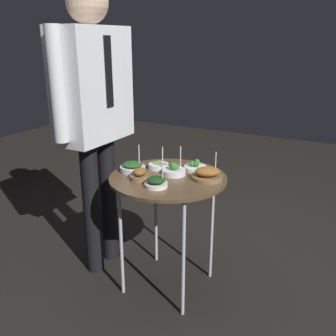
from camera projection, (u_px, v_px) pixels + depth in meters
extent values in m
plane|color=black|center=(168.00, 284.00, 2.32)|extent=(8.00, 8.00, 0.00)
cylinder|color=brown|center=(168.00, 178.00, 2.09)|extent=(0.66, 0.66, 0.02)
cylinder|color=#B7B7BC|center=(212.00, 228.00, 2.28)|extent=(0.02, 0.02, 0.69)
cylinder|color=#B7B7BC|center=(183.00, 259.00, 1.95)|extent=(0.02, 0.02, 0.69)
cylinder|color=#B7B7BC|center=(156.00, 214.00, 2.46)|extent=(0.02, 0.02, 0.69)
cylinder|color=#B7B7BC|center=(121.00, 241.00, 2.13)|extent=(0.02, 0.02, 0.69)
cylinder|color=silver|center=(174.00, 172.00, 2.11)|extent=(0.13, 0.13, 0.03)
sphere|color=#2D7028|center=(174.00, 166.00, 2.10)|extent=(0.03, 0.03, 0.03)
sphere|color=#2D7028|center=(173.00, 167.00, 2.10)|extent=(0.03, 0.03, 0.03)
sphere|color=#2D7028|center=(173.00, 166.00, 2.09)|extent=(0.04, 0.04, 0.04)
sphere|color=#2D7028|center=(175.00, 167.00, 2.09)|extent=(0.04, 0.04, 0.04)
cylinder|color=silver|center=(180.00, 161.00, 2.08)|extent=(0.01, 0.01, 0.17)
cylinder|color=silver|center=(156.00, 185.00, 1.94)|extent=(0.12, 0.12, 0.02)
ellipsoid|color=#143816|center=(156.00, 180.00, 1.93)|extent=(0.10, 0.10, 0.03)
cylinder|color=silver|center=(162.00, 176.00, 1.91)|extent=(0.01, 0.01, 0.12)
cylinder|color=silver|center=(158.00, 166.00, 2.21)|extent=(0.12, 0.12, 0.03)
ellipsoid|color=#7AA847|center=(160.00, 163.00, 2.22)|extent=(0.04, 0.10, 0.01)
ellipsoid|color=#7AA847|center=(159.00, 163.00, 2.21)|extent=(0.04, 0.10, 0.01)
ellipsoid|color=#7AA847|center=(158.00, 163.00, 2.20)|extent=(0.04, 0.10, 0.01)
ellipsoid|color=#7AA847|center=(156.00, 164.00, 2.20)|extent=(0.04, 0.10, 0.01)
cylinder|color=silver|center=(163.00, 158.00, 2.17)|extent=(0.01, 0.01, 0.14)
cylinder|color=brown|center=(207.00, 178.00, 2.04)|extent=(0.17, 0.17, 0.02)
ellipsoid|color=brown|center=(208.00, 172.00, 2.03)|extent=(0.16, 0.17, 0.05)
cylinder|color=silver|center=(215.00, 165.00, 2.03)|extent=(0.01, 0.01, 0.15)
cylinder|color=silver|center=(133.00, 169.00, 2.16)|extent=(0.15, 0.15, 0.03)
ellipsoid|color=#1E4C1E|center=(133.00, 164.00, 2.15)|extent=(0.12, 0.12, 0.03)
cylinder|color=silver|center=(139.00, 158.00, 2.15)|extent=(0.01, 0.01, 0.16)
cylinder|color=white|center=(195.00, 168.00, 2.19)|extent=(0.13, 0.13, 0.02)
sphere|color=#2D7028|center=(197.00, 162.00, 2.22)|extent=(0.03, 0.03, 0.03)
sphere|color=#2D7028|center=(192.00, 164.00, 2.18)|extent=(0.03, 0.03, 0.03)
sphere|color=#2D7028|center=(196.00, 164.00, 2.17)|extent=(0.03, 0.03, 0.03)
cylinder|color=brown|center=(140.00, 177.00, 2.03)|extent=(0.11, 0.11, 0.03)
ellipsoid|color=brown|center=(140.00, 172.00, 2.02)|extent=(0.10, 0.09, 0.04)
cylinder|color=black|center=(92.00, 209.00, 2.33)|extent=(0.11, 0.11, 0.86)
cylinder|color=black|center=(108.00, 200.00, 2.47)|extent=(0.11, 0.11, 0.86)
cube|color=silver|center=(93.00, 85.00, 2.15)|extent=(0.48, 0.23, 0.65)
cube|color=black|center=(109.00, 72.00, 2.07)|extent=(0.06, 0.01, 0.39)
cylinder|color=silver|center=(57.00, 86.00, 1.91)|extent=(0.08, 0.08, 0.59)
cylinder|color=silver|center=(121.00, 76.00, 2.38)|extent=(0.08, 0.08, 0.59)
sphere|color=#D1AD8E|center=(87.00, 2.00, 2.01)|extent=(0.23, 0.23, 0.23)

